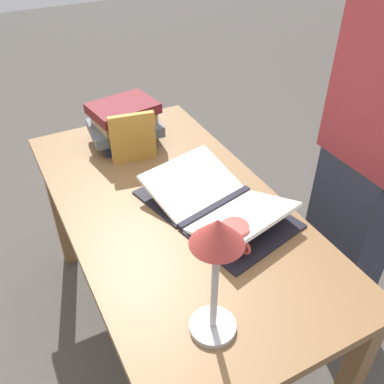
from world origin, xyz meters
TOP-DOWN VIEW (x-y plane):
  - ground_plane at (0.00, 0.00)m, footprint 12.00×12.00m
  - reading_desk at (0.00, 0.00)m, footprint 1.44×0.75m
  - open_book at (-0.09, -0.13)m, footprint 0.61×0.46m
  - book_stack_tall at (0.49, -0.01)m, footprint 0.24×0.31m
  - book_standing_upright at (0.34, 0.01)m, footprint 0.05×0.18m
  - reading_lamp at (-0.51, 0.13)m, footprint 0.13×0.13m
  - coffee_mug at (-0.29, -0.08)m, footprint 0.12×0.09m
  - person_reader at (-0.21, -0.72)m, footprint 0.36×0.21m

SIDE VIEW (x-z plane):
  - ground_plane at x=0.00m, z-range 0.00..0.00m
  - reading_desk at x=0.00m, z-range 0.28..1.02m
  - open_book at x=-0.09m, z-range 0.73..0.82m
  - coffee_mug at x=-0.29m, z-range 0.75..0.84m
  - book_stack_tall at x=0.49m, z-range 0.75..0.93m
  - book_standing_upright at x=0.34m, z-range 0.75..0.95m
  - person_reader at x=-0.21m, z-range -0.01..1.76m
  - reading_lamp at x=-0.51m, z-range 0.83..1.21m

